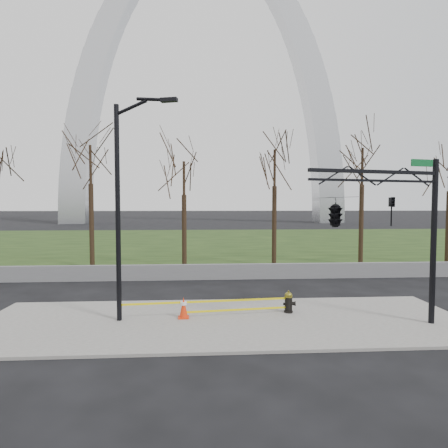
{
  "coord_description": "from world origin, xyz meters",
  "views": [
    {
      "loc": [
        -0.9,
        -13.6,
        4.39
      ],
      "look_at": [
        0.07,
        2.0,
        3.57
      ],
      "focal_mm": 29.83,
      "sensor_mm": 36.0,
      "label": 1
    }
  ],
  "objects": [
    {
      "name": "traffic_cone",
      "position": [
        -1.56,
        0.35,
        0.5
      ],
      "size": [
        0.42,
        0.42,
        0.79
      ],
      "rotation": [
        0.0,
        0.0,
        0.04
      ],
      "color": "red",
      "rests_on": "sidewalk"
    },
    {
      "name": "street_light",
      "position": [
        -3.71,
        0.16,
        4.69
      ],
      "size": [
        2.35,
        0.78,
        8.21
      ],
      "rotation": [
        0.0,
        0.0,
        -0.26
      ],
      "color": "black",
      "rests_on": "ground"
    },
    {
      "name": "sidewalk",
      "position": [
        0.0,
        0.0,
        0.05
      ],
      "size": [
        18.0,
        6.0,
        0.1
      ],
      "primitive_type": "cube",
      "color": "slate",
      "rests_on": "ground"
    },
    {
      "name": "ground",
      "position": [
        0.0,
        0.0,
        0.0
      ],
      "size": [
        500.0,
        500.0,
        0.0
      ],
      "primitive_type": "plane",
      "color": "black",
      "rests_on": "ground"
    },
    {
      "name": "traffic_signal_mast",
      "position": [
        4.27,
        -1.47,
        4.15
      ],
      "size": [
        5.01,
        2.54,
        6.0
      ],
      "rotation": [
        0.0,
        0.0,
        0.21
      ],
      "color": "black",
      "rests_on": "ground"
    },
    {
      "name": "gateway_arch",
      "position": [
        0.0,
        75.0,
        32.5
      ],
      "size": [
        66.0,
        6.0,
        65.0
      ],
      "primitive_type": null,
      "color": "#B5B8BC",
      "rests_on": "ground"
    },
    {
      "name": "tree_row",
      "position": [
        -2.04,
        12.0,
        4.5
      ],
      "size": [
        41.92,
        4.0,
        9.0
      ],
      "color": "black",
      "rests_on": "ground"
    },
    {
      "name": "fire_hydrant",
      "position": [
        2.58,
        0.8,
        0.5
      ],
      "size": [
        0.55,
        0.35,
        0.87
      ],
      "rotation": [
        0.0,
        0.0,
        -0.2
      ],
      "color": "black",
      "rests_on": "sidewalk"
    },
    {
      "name": "guardrail",
      "position": [
        0.0,
        8.0,
        0.45
      ],
      "size": [
        60.0,
        0.3,
        0.9
      ],
      "primitive_type": "cube",
      "color": "#59595B",
      "rests_on": "ground"
    },
    {
      "name": "caution_tape",
      "position": [
        -0.22,
        0.54,
        0.53
      ],
      "size": [
        6.5,
        0.6,
        0.44
      ],
      "color": "yellow",
      "rests_on": "ground"
    },
    {
      "name": "grass_strip",
      "position": [
        0.0,
        30.0,
        0.03
      ],
      "size": [
        120.0,
        40.0,
        0.06
      ],
      "primitive_type": "cube",
      "color": "black",
      "rests_on": "ground"
    }
  ]
}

